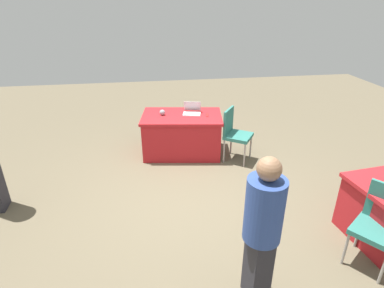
{
  "coord_description": "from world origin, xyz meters",
  "views": [
    {
      "loc": [
        0.55,
        3.79,
        2.74
      ],
      "look_at": [
        -0.03,
        -0.02,
        0.9
      ],
      "focal_mm": 29.24,
      "sensor_mm": 36.0,
      "label": 1
    }
  ],
  "objects_px": {
    "chair_near_front": "(380,223)",
    "chair_tucked_right": "(235,132)",
    "table_foreground": "(182,134)",
    "scissors_red": "(207,115)",
    "person_attendee_browsing": "(262,228)",
    "laptop_silver": "(192,111)",
    "yarn_ball": "(162,112)"
  },
  "relations": [
    {
      "from": "table_foreground",
      "to": "person_attendee_browsing",
      "type": "distance_m",
      "value": 3.33
    },
    {
      "from": "person_attendee_browsing",
      "to": "laptop_silver",
      "type": "height_order",
      "value": "person_attendee_browsing"
    },
    {
      "from": "person_attendee_browsing",
      "to": "chair_tucked_right",
      "type": "bearing_deg",
      "value": 164.45
    },
    {
      "from": "chair_near_front",
      "to": "chair_tucked_right",
      "type": "distance_m",
      "value": 2.75
    },
    {
      "from": "table_foreground",
      "to": "scissors_red",
      "type": "height_order",
      "value": "scissors_red"
    },
    {
      "from": "chair_near_front",
      "to": "person_attendee_browsing",
      "type": "relative_size",
      "value": 0.6
    },
    {
      "from": "laptop_silver",
      "to": "scissors_red",
      "type": "xyz_separation_m",
      "value": [
        -0.26,
        0.13,
        -0.04
      ]
    },
    {
      "from": "table_foreground",
      "to": "laptop_silver",
      "type": "relative_size",
      "value": 4.17
    },
    {
      "from": "chair_near_front",
      "to": "yarn_ball",
      "type": "relative_size",
      "value": 9.33
    },
    {
      "from": "laptop_silver",
      "to": "person_attendee_browsing",
      "type": "bearing_deg",
      "value": 105.32
    },
    {
      "from": "table_foreground",
      "to": "chair_near_front",
      "type": "xyz_separation_m",
      "value": [
        -1.77,
        3.02,
        0.15
      ]
    },
    {
      "from": "chair_near_front",
      "to": "person_attendee_browsing",
      "type": "distance_m",
      "value": 1.51
    },
    {
      "from": "chair_near_front",
      "to": "yarn_ball",
      "type": "distance_m",
      "value": 3.74
    },
    {
      "from": "chair_tucked_right",
      "to": "scissors_red",
      "type": "distance_m",
      "value": 0.59
    },
    {
      "from": "chair_near_front",
      "to": "yarn_ball",
      "type": "xyz_separation_m",
      "value": [
        2.12,
        -3.08,
        0.27
      ]
    },
    {
      "from": "laptop_silver",
      "to": "yarn_ball",
      "type": "height_order",
      "value": "laptop_silver"
    },
    {
      "from": "table_foreground",
      "to": "person_attendee_browsing",
      "type": "relative_size",
      "value": 0.99
    },
    {
      "from": "laptop_silver",
      "to": "yarn_ball",
      "type": "relative_size",
      "value": 3.72
    },
    {
      "from": "person_attendee_browsing",
      "to": "yarn_ball",
      "type": "relative_size",
      "value": 15.65
    },
    {
      "from": "table_foreground",
      "to": "scissors_red",
      "type": "distance_m",
      "value": 0.6
    },
    {
      "from": "table_foreground",
      "to": "chair_near_front",
      "type": "relative_size",
      "value": 1.66
    },
    {
      "from": "person_attendee_browsing",
      "to": "yarn_ball",
      "type": "xyz_separation_m",
      "value": [
        0.67,
        -3.34,
        -0.06
      ]
    },
    {
      "from": "chair_tucked_right",
      "to": "laptop_silver",
      "type": "relative_size",
      "value": 2.55
    },
    {
      "from": "person_attendee_browsing",
      "to": "laptop_silver",
      "type": "distance_m",
      "value": 3.34
    },
    {
      "from": "person_attendee_browsing",
      "to": "laptop_silver",
      "type": "bearing_deg",
      "value": 177.87
    },
    {
      "from": "chair_tucked_right",
      "to": "yarn_ball",
      "type": "bearing_deg",
      "value": -76.31
    },
    {
      "from": "chair_near_front",
      "to": "chair_tucked_right",
      "type": "xyz_separation_m",
      "value": [
        0.87,
        -2.6,
        0.01
      ]
    },
    {
      "from": "table_foreground",
      "to": "yarn_ball",
      "type": "distance_m",
      "value": 0.56
    },
    {
      "from": "laptop_silver",
      "to": "yarn_ball",
      "type": "bearing_deg",
      "value": 13.3
    },
    {
      "from": "chair_near_front",
      "to": "laptop_silver",
      "type": "bearing_deg",
      "value": -8.95
    },
    {
      "from": "chair_tucked_right",
      "to": "scissors_red",
      "type": "bearing_deg",
      "value": -93.52
    },
    {
      "from": "person_attendee_browsing",
      "to": "scissors_red",
      "type": "relative_size",
      "value": 8.77
    }
  ]
}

